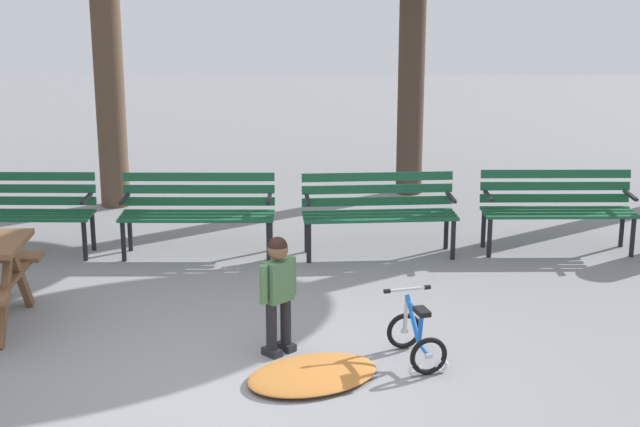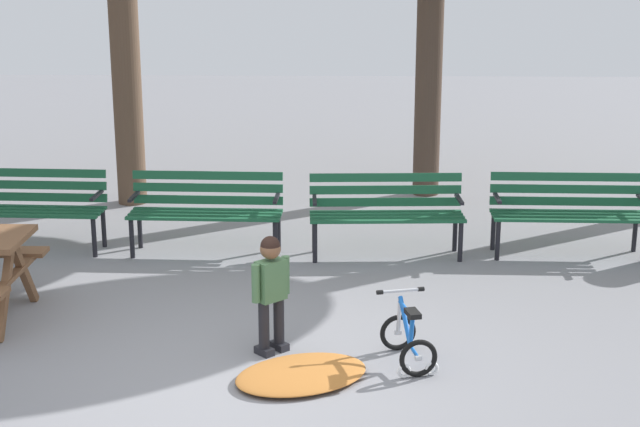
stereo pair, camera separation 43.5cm
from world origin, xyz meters
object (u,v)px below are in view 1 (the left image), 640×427
object	(u,v)px
park_bench_right	(379,207)
park_bench_far_right	(557,204)
park_bench_far_left	(18,207)
child_standing	(278,287)
park_bench_left	(198,207)
kids_bicycle	(417,337)

from	to	relation	value
park_bench_right	park_bench_far_right	distance (m)	1.91
park_bench_far_left	park_bench_right	world-z (taller)	same
child_standing	park_bench_left	bearing A→B (deg)	108.45
park_bench_left	child_standing	bearing A→B (deg)	-71.55
park_bench_right	park_bench_far_right	world-z (taller)	same
park_bench_far_left	park_bench_left	world-z (taller)	same
park_bench_left	park_bench_right	size ratio (longest dim) A/B	1.00
park_bench_far_right	child_standing	bearing A→B (deg)	-137.47
child_standing	park_bench_right	bearing A→B (deg)	68.69
park_bench_far_left	park_bench_right	bearing A→B (deg)	-1.82
park_bench_far_left	kids_bicycle	bearing A→B (deg)	-37.01
park_bench_left	park_bench_right	xyz separation A→B (m)	(1.89, -0.04, 0.00)
park_bench_right	child_standing	bearing A→B (deg)	-111.31
park_bench_far_left	kids_bicycle	size ratio (longest dim) A/B	2.62
park_bench_left	kids_bicycle	world-z (taller)	park_bench_left
park_bench_far_right	park_bench_left	bearing A→B (deg)	-179.42
park_bench_far_left	kids_bicycle	world-z (taller)	park_bench_far_left
park_bench_far_left	park_bench_far_right	size ratio (longest dim) A/B	1.01
park_bench_left	park_bench_far_right	size ratio (longest dim) A/B	1.00
park_bench_far_left	park_bench_far_right	bearing A→B (deg)	-0.39
park_bench_far_left	park_bench_left	distance (m)	1.90
park_bench_far_left	park_bench_left	size ratio (longest dim) A/B	1.00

